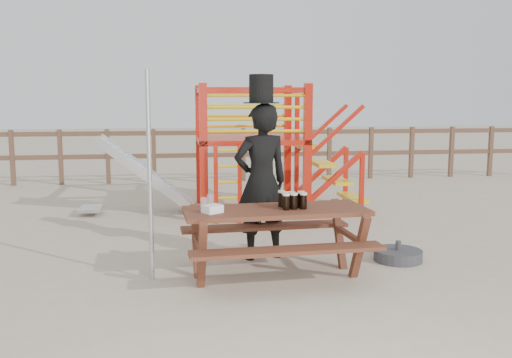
% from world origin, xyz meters
% --- Properties ---
extents(ground, '(60.00, 60.00, 0.00)m').
position_xyz_m(ground, '(0.00, 0.00, 0.00)').
color(ground, '#B9A990').
rests_on(ground, ground).
extents(back_fence, '(15.09, 0.09, 1.20)m').
position_xyz_m(back_fence, '(0.00, 7.00, 0.74)').
color(back_fence, brown).
rests_on(back_fence, ground).
extents(playground_fort, '(4.71, 1.84, 2.10)m').
position_xyz_m(playground_fort, '(0.12, 3.58, 1.07)').
color(playground_fort, red).
rests_on(playground_fort, ground).
extents(picnic_table, '(1.98, 1.43, 0.74)m').
position_xyz_m(picnic_table, '(0.01, -0.02, 0.47)').
color(picnic_table, brown).
rests_on(picnic_table, ground).
extents(man_with_hat, '(0.75, 0.59, 2.15)m').
position_xyz_m(man_with_hat, '(-0.03, 0.73, 0.96)').
color(man_with_hat, black).
rests_on(man_with_hat, ground).
extents(metal_pole, '(0.05, 0.05, 2.16)m').
position_xyz_m(metal_pole, '(-1.28, 0.09, 1.08)').
color(metal_pole, '#B2B2B7').
rests_on(metal_pole, ground).
extents(parasol_base, '(0.56, 0.56, 0.24)m').
position_xyz_m(parasol_base, '(1.53, 0.38, 0.07)').
color(parasol_base, '#35353A').
rests_on(parasol_base, ground).
extents(paper_bag, '(0.23, 0.22, 0.08)m').
position_xyz_m(paper_bag, '(-0.66, -0.14, 0.78)').
color(paper_bag, white).
rests_on(paper_bag, picnic_table).
extents(stout_pints, '(0.28, 0.26, 0.17)m').
position_xyz_m(stout_pints, '(0.18, -0.02, 0.83)').
color(stout_pints, black).
rests_on(stout_pints, picnic_table).
extents(empty_glasses, '(0.15, 0.23, 0.15)m').
position_xyz_m(empty_glasses, '(-0.70, -0.01, 0.81)').
color(empty_glasses, silver).
rests_on(empty_glasses, picnic_table).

